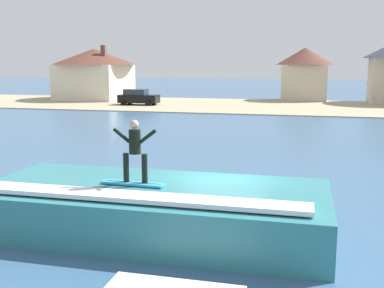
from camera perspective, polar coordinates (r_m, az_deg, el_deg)
The scene contains 8 objects.
ground_plane at distance 14.58m, azimuth 3.63°, elevation -9.26°, with size 260.00×260.00×0.00m, color #395E83.
wave_crest at distance 13.48m, azimuth -4.81°, elevation -7.81°, with size 9.83×4.30×1.46m.
surfboard at distance 13.03m, azimuth -7.25°, elevation -4.79°, with size 1.82×0.46×0.06m.
surfer at distance 12.80m, azimuth -7.01°, elevation -0.45°, with size 1.25×0.32×1.74m.
shoreline_bank at distance 52.58m, azimuth 11.18°, elevation 4.54°, with size 120.00×18.15×0.09m.
car_near_shore at distance 53.45m, azimuth -6.62°, elevation 5.72°, with size 4.52×2.18×1.86m.
house_with_chimney at distance 63.09m, azimuth -11.84°, elevation 8.75°, with size 11.06×11.06×6.99m.
house_small_cottage at distance 61.73m, azimuth 13.62°, elevation 8.66°, with size 7.29×7.29×6.71m.
Camera 1 is at (2.40, -13.57, 4.78)m, focal length 43.55 mm.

